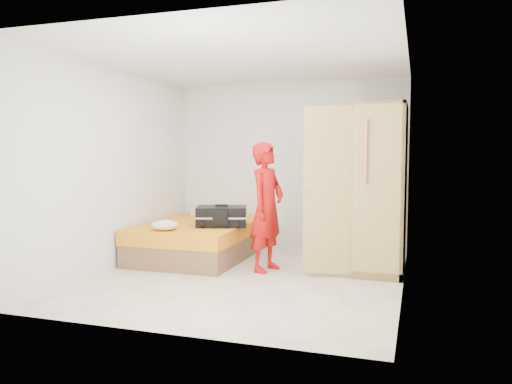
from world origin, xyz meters
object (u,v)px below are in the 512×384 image
(bed, at_px, (199,240))
(wardrobe, at_px, (378,193))
(person, at_px, (267,207))
(round_cushion, at_px, (165,225))
(suitcase, at_px, (222,216))

(bed, distance_m, wardrobe, 2.61)
(person, distance_m, round_cushion, 1.35)
(bed, height_order, person, person)
(wardrobe, xyz_separation_m, round_cushion, (-2.63, -0.72, -0.43))
(bed, height_order, wardrobe, wardrobe)
(wardrobe, distance_m, person, 1.41)
(bed, height_order, suitcase, suitcase)
(person, relative_size, suitcase, 2.01)
(bed, distance_m, person, 1.38)
(round_cushion, bearing_deg, suitcase, 46.18)
(bed, xyz_separation_m, suitcase, (0.43, -0.19, 0.38))
(wardrobe, height_order, round_cushion, wardrobe)
(person, bearing_deg, wardrobe, -58.63)
(wardrobe, xyz_separation_m, person, (-1.33, -0.43, -0.18))
(suitcase, xyz_separation_m, round_cushion, (-0.56, -0.58, -0.07))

